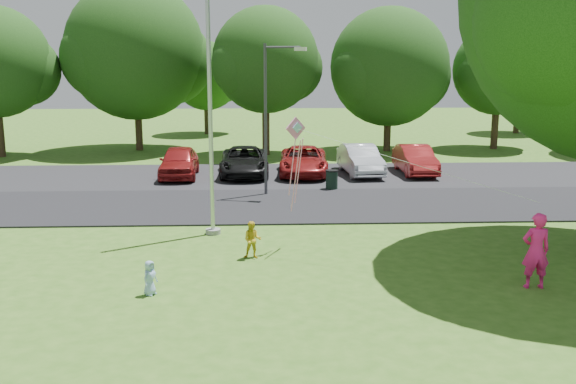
{
  "coord_description": "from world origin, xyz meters",
  "views": [
    {
      "loc": [
        -1.89,
        -15.57,
        5.67
      ],
      "look_at": [
        -1.06,
        4.0,
        1.6
      ],
      "focal_mm": 40.0,
      "sensor_mm": 36.0,
      "label": 1
    }
  ],
  "objects_px": {
    "flagpole": "(210,107)",
    "street_lamp": "(271,106)",
    "child_yellow": "(252,240)",
    "kite": "(300,143)",
    "child_blue": "(150,278)",
    "woman": "(536,251)",
    "trash_can": "(332,180)"
  },
  "relations": [
    {
      "from": "flagpole",
      "to": "kite",
      "type": "height_order",
      "value": "flagpole"
    },
    {
      "from": "kite",
      "to": "trash_can",
      "type": "bearing_deg",
      "value": 47.72
    },
    {
      "from": "child_yellow",
      "to": "child_blue",
      "type": "relative_size",
      "value": 1.26
    },
    {
      "from": "street_lamp",
      "to": "child_yellow",
      "type": "relative_size",
      "value": 5.74
    },
    {
      "from": "kite",
      "to": "street_lamp",
      "type": "bearing_deg",
      "value": 65.21
    },
    {
      "from": "flagpole",
      "to": "kite",
      "type": "distance_m",
      "value": 3.45
    },
    {
      "from": "child_blue",
      "to": "kite",
      "type": "height_order",
      "value": "kite"
    },
    {
      "from": "street_lamp",
      "to": "kite",
      "type": "bearing_deg",
      "value": -69.93
    },
    {
      "from": "child_yellow",
      "to": "kite",
      "type": "relative_size",
      "value": 0.18
    },
    {
      "from": "street_lamp",
      "to": "trash_can",
      "type": "xyz_separation_m",
      "value": [
        2.67,
        1.04,
        -3.34
      ]
    },
    {
      "from": "flagpole",
      "to": "trash_can",
      "type": "relative_size",
      "value": 11.27
    },
    {
      "from": "woman",
      "to": "kite",
      "type": "relative_size",
      "value": 0.32
    },
    {
      "from": "woman",
      "to": "child_yellow",
      "type": "xyz_separation_m",
      "value": [
        -7.12,
        2.76,
        -0.43
      ]
    },
    {
      "from": "woman",
      "to": "kite",
      "type": "height_order",
      "value": "kite"
    },
    {
      "from": "trash_can",
      "to": "child_blue",
      "type": "bearing_deg",
      "value": -114.88
    },
    {
      "from": "flagpole",
      "to": "child_blue",
      "type": "xyz_separation_m",
      "value": [
        -1.13,
        -5.55,
        -3.73
      ]
    },
    {
      "from": "woman",
      "to": "kite",
      "type": "bearing_deg",
      "value": -31.51
    },
    {
      "from": "street_lamp",
      "to": "child_yellow",
      "type": "distance_m",
      "value": 9.33
    },
    {
      "from": "flagpole",
      "to": "child_yellow",
      "type": "xyz_separation_m",
      "value": [
        1.34,
        -2.7,
        -3.62
      ]
    },
    {
      "from": "woman",
      "to": "child_blue",
      "type": "relative_size",
      "value": 2.24
    },
    {
      "from": "kite",
      "to": "child_blue",
      "type": "bearing_deg",
      "value": -166.42
    },
    {
      "from": "child_blue",
      "to": "kite",
      "type": "bearing_deg",
      "value": -14.44
    },
    {
      "from": "child_yellow",
      "to": "street_lamp",
      "type": "bearing_deg",
      "value": 90.33
    },
    {
      "from": "trash_can",
      "to": "child_yellow",
      "type": "height_order",
      "value": "child_yellow"
    },
    {
      "from": "street_lamp",
      "to": "child_blue",
      "type": "distance_m",
      "value": 12.46
    },
    {
      "from": "flagpole",
      "to": "street_lamp",
      "type": "height_order",
      "value": "flagpole"
    },
    {
      "from": "street_lamp",
      "to": "child_blue",
      "type": "xyz_separation_m",
      "value": [
        -3.18,
        -11.57,
        -3.35
      ]
    },
    {
      "from": "flagpole",
      "to": "trash_can",
      "type": "height_order",
      "value": "flagpole"
    },
    {
      "from": "child_yellow",
      "to": "kite",
      "type": "xyz_separation_m",
      "value": [
        1.41,
        0.83,
        2.7
      ]
    },
    {
      "from": "street_lamp",
      "to": "child_yellow",
      "type": "bearing_deg",
      "value": -79.67
    },
    {
      "from": "child_yellow",
      "to": "kite",
      "type": "distance_m",
      "value": 3.16
    },
    {
      "from": "street_lamp",
      "to": "kite",
      "type": "height_order",
      "value": "street_lamp"
    }
  ]
}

